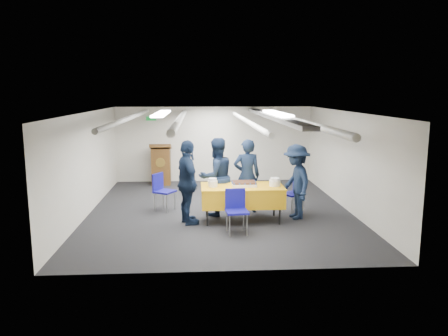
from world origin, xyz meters
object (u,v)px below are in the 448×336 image
(chair_right, at_px, (296,190))
(sailor_d, at_px, (296,182))
(sheet_cake, at_px, (244,184))
(podium, at_px, (161,164))
(chair_near, at_px, (236,206))
(chair_left, at_px, (162,188))
(sailor_b, at_px, (216,177))
(serving_table, at_px, (242,195))
(sailor_a, at_px, (247,176))
(sailor_c, at_px, (188,183))

(chair_right, bearing_deg, sailor_d, -102.41)
(sheet_cake, bearing_deg, podium, 118.23)
(chair_near, distance_m, chair_left, 2.39)
(podium, bearing_deg, sailor_b, -65.92)
(podium, xyz_separation_m, chair_left, (0.24, -2.88, -0.08))
(serving_table, xyz_separation_m, sailor_a, (0.18, 0.72, 0.29))
(sheet_cake, xyz_separation_m, podium, (-2.08, 3.87, -0.20))
(serving_table, relative_size, chair_left, 2.02)
(serving_table, bearing_deg, chair_right, 24.05)
(chair_near, bearing_deg, sailor_b, 104.34)
(podium, height_order, sailor_a, sailor_a)
(sailor_b, distance_m, sailor_c, 0.90)
(sailor_a, bearing_deg, serving_table, 74.21)
(sheet_cake, distance_m, sailor_d, 1.16)
(sailor_d, bearing_deg, sailor_b, -111.17)
(chair_left, bearing_deg, sailor_b, -20.97)
(sailor_a, bearing_deg, sailor_b, 14.83)
(sailor_b, relative_size, sailor_c, 0.99)
(sheet_cake, bearing_deg, serving_table, -162.25)
(sailor_b, bearing_deg, sailor_c, 18.64)
(podium, height_order, sailor_b, sailor_b)
(chair_right, xyz_separation_m, sailor_d, (-0.10, -0.45, 0.29))
(chair_left, distance_m, sailor_d, 3.12)
(sheet_cake, distance_m, sailor_b, 0.76)
(chair_right, bearing_deg, sailor_b, -177.90)
(serving_table, relative_size, podium, 1.40)
(chair_right, distance_m, sailor_c, 2.58)
(serving_table, height_order, chair_left, chair_left)
(podium, relative_size, sailor_c, 0.71)
(serving_table, bearing_deg, sailor_d, 5.94)
(sailor_d, bearing_deg, sailor_a, -129.17)
(chair_near, relative_size, chair_left, 1.00)
(podium, xyz_separation_m, sailor_d, (3.23, -3.75, 0.20))
(serving_table, relative_size, sailor_a, 1.03)
(chair_near, bearing_deg, sailor_a, 75.84)
(sailor_b, xyz_separation_m, sailor_c, (-0.62, -0.65, 0.01))
(sheet_cake, height_order, sailor_b, sailor_b)
(serving_table, distance_m, podium, 4.38)
(chair_near, bearing_deg, serving_table, 75.63)
(sheet_cake, height_order, sailor_d, sailor_d)
(sailor_c, bearing_deg, sailor_d, -101.43)
(chair_near, relative_size, sailor_c, 0.49)
(chair_near, bearing_deg, sailor_c, 146.04)
(chair_left, xyz_separation_m, sailor_d, (2.99, -0.87, 0.29))
(sailor_a, bearing_deg, chair_right, 170.63)
(sailor_d, bearing_deg, chair_near, -65.42)
(chair_right, distance_m, chair_left, 3.12)
(chair_near, bearing_deg, sailor_d, 33.15)
(sailor_d, bearing_deg, serving_table, -92.63)
(serving_table, xyz_separation_m, chair_right, (1.29, 0.58, -0.03))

